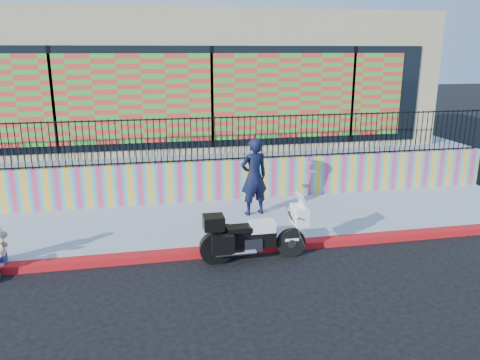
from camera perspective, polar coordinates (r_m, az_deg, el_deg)
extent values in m
plane|color=black|center=(10.02, 0.20, -8.80)|extent=(90.00, 90.00, 0.00)
cube|color=#AB130C|center=(9.99, 0.21, -8.41)|extent=(16.00, 0.30, 0.15)
cube|color=#949EB2|center=(11.49, -1.46, -5.13)|extent=(16.00, 3.00, 0.15)
cube|color=#D9396A|center=(12.79, -2.72, -0.02)|extent=(16.00, 0.20, 1.10)
cube|color=#949EB2|center=(17.74, -5.24, 4.08)|extent=(16.00, 10.00, 1.25)
cube|color=tan|center=(17.21, -5.38, 12.55)|extent=(14.00, 8.00, 4.00)
cube|color=black|center=(13.26, -3.43, 9.98)|extent=(12.60, 0.04, 2.80)
cube|color=red|center=(13.23, -3.41, 9.97)|extent=(11.48, 0.02, 2.40)
cylinder|color=black|center=(9.77, 6.23, -7.62)|extent=(0.60, 0.13, 0.60)
cylinder|color=black|center=(9.44, -2.91, -8.39)|extent=(0.60, 0.13, 0.60)
cube|color=black|center=(9.51, 1.75, -7.16)|extent=(0.87, 0.26, 0.31)
cube|color=silver|center=(9.54, 1.48, -7.69)|extent=(0.37, 0.31, 0.27)
cube|color=white|center=(9.46, 2.74, -5.65)|extent=(0.50, 0.29, 0.22)
cube|color=black|center=(9.36, -0.16, -5.97)|extent=(0.50, 0.31, 0.11)
cube|color=white|center=(9.60, 7.27, -4.26)|extent=(0.27, 0.48, 0.38)
cube|color=silver|center=(9.52, 7.54, -2.58)|extent=(0.17, 0.42, 0.31)
cube|color=black|center=(9.22, -3.24, -5.18)|extent=(0.40, 0.38, 0.27)
cube|color=black|center=(9.13, -2.09, -7.88)|extent=(0.44, 0.16, 0.37)
cube|color=black|center=(9.63, -2.63, -6.60)|extent=(0.44, 0.16, 0.37)
cube|color=white|center=(9.73, 6.25, -7.12)|extent=(0.29, 0.15, 0.05)
imported|color=black|center=(11.53, 1.71, 0.42)|extent=(0.80, 0.62, 1.94)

